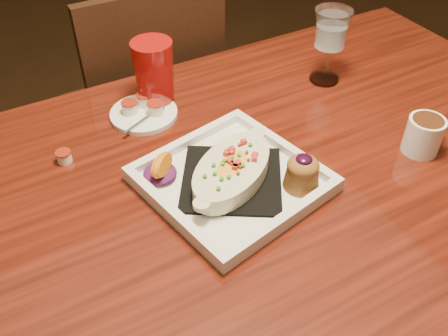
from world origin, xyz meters
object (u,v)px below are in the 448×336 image
table (256,202)px  saucer (143,112)px  plate (237,175)px  chair_far (149,109)px  goblet (331,33)px  red_tumbler (154,74)px  coffee_mug (425,133)px

table → saucer: (-0.13, 0.28, 0.11)m
plate → table: bearing=7.8°
chair_far → saucer: bearing=69.5°
goblet → red_tumbler: (-0.40, 0.11, -0.05)m
coffee_mug → goblet: 0.33m
red_tumbler → goblet: bearing=-15.4°
table → goblet: (0.32, 0.20, 0.22)m
table → chair_far: (-0.00, 0.63, -0.15)m
chair_far → red_tumbler: chair_far is taller
saucer → red_tumbler: 0.09m
table → goblet: 0.44m
table → red_tumbler: bearing=105.1°
plate → coffee_mug: (0.39, -0.09, 0.02)m
red_tumbler → plate: bearing=-86.3°
table → plate: (-0.06, -0.02, 0.12)m
table → coffee_mug: coffee_mug is taller
table → plate: 0.14m
saucer → red_tumbler: bearing=36.3°
table → saucer: bearing=115.5°
red_tumbler → saucer: bearing=-143.7°
chair_far → saucer: (-0.13, -0.35, 0.25)m
plate → coffee_mug: plate is taller
goblet → red_tumbler: size_ratio=1.18×
goblet → red_tumbler: bearing=164.6°
goblet → red_tumbler: goblet is taller
coffee_mug → chair_far: bearing=103.4°
coffee_mug → red_tumbler: 0.59m
plate → saucer: plate is taller
table → red_tumbler: (-0.08, 0.31, 0.17)m
plate → goblet: size_ratio=1.95×
table → plate: bearing=-160.6°
coffee_mug → red_tumbler: size_ratio=0.68×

